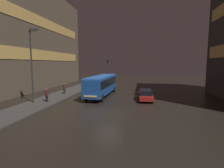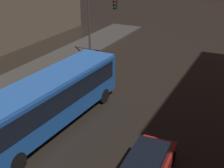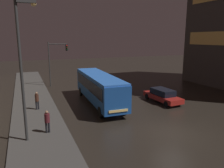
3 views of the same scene
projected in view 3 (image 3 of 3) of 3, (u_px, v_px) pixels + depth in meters
The scene contains 8 objects.
ground_plane at pixel (174, 133), 15.81m from camera, with size 120.00×120.00×0.00m, color black.
sidewalk_left at pixel (34, 107), 21.49m from camera, with size 4.00×48.00×0.15m.
bus_near at pixel (99, 86), 22.51m from camera, with size 2.84×10.96×3.08m.
car_taxi at pixel (163, 95), 23.35m from camera, with size 2.00×4.83×1.43m.
pedestrian_near at pixel (37, 99), 20.41m from camera, with size 0.42×0.42×1.68m.
pedestrian_mid at pixel (47, 120), 15.35m from camera, with size 0.52×0.52×1.64m.
traffic_light_main at pixel (56, 57), 30.60m from camera, with size 2.74×0.35×6.24m.
street_lamp_sidewalk at pixel (23, 52), 13.28m from camera, with size 1.25×0.36×8.90m.
Camera 3 is at (-9.76, -11.92, 6.74)m, focal length 35.00 mm.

